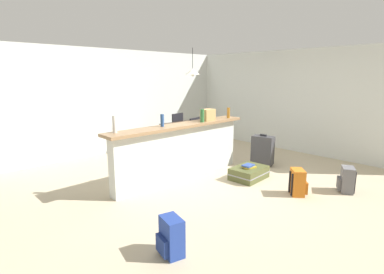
{
  "coord_description": "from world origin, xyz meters",
  "views": [
    {
      "loc": [
        -3.85,
        -3.54,
        1.88
      ],
      "look_at": [
        0.14,
        0.67,
        0.66
      ],
      "focal_mm": 27.55,
      "sensor_mm": 36.0,
      "label": 1
    }
  ],
  "objects_px": {
    "backpack_orange": "(298,183)",
    "dining_table": "(188,127)",
    "suitcase_flat_olive": "(249,173)",
    "dining_chair_near_partition": "(199,136)",
    "bottle_white": "(115,124)",
    "grocery_bag": "(208,115)",
    "pendant_lamp": "(193,71)",
    "suitcase_upright_charcoal": "(263,150)",
    "bottle_amber": "(228,113)",
    "backpack_grey": "(347,180)",
    "dining_chair_far_side": "(175,129)",
    "book_stack": "(249,166)",
    "bottle_blue": "(162,120)",
    "backpack_blue": "(171,237)",
    "bottle_green": "(202,116)"
  },
  "relations": [
    {
      "from": "bottle_amber",
      "to": "pendant_lamp",
      "type": "distance_m",
      "value": 1.5
    },
    {
      "from": "dining_chair_far_side",
      "to": "backpack_orange",
      "type": "relative_size",
      "value": 2.21
    },
    {
      "from": "pendant_lamp",
      "to": "suitcase_upright_charcoal",
      "type": "bearing_deg",
      "value": -76.72
    },
    {
      "from": "suitcase_flat_olive",
      "to": "bottle_amber",
      "type": "bearing_deg",
      "value": 67.58
    },
    {
      "from": "suitcase_flat_olive",
      "to": "book_stack",
      "type": "relative_size",
      "value": 3.24
    },
    {
      "from": "bottle_white",
      "to": "suitcase_upright_charcoal",
      "type": "bearing_deg",
      "value": -12.29
    },
    {
      "from": "book_stack",
      "to": "backpack_blue",
      "type": "bearing_deg",
      "value": -161.86
    },
    {
      "from": "dining_chair_near_partition",
      "to": "book_stack",
      "type": "relative_size",
      "value": 3.57
    },
    {
      "from": "bottle_white",
      "to": "bottle_blue",
      "type": "bearing_deg",
      "value": -3.95
    },
    {
      "from": "dining_table",
      "to": "backpack_orange",
      "type": "distance_m",
      "value": 3.17
    },
    {
      "from": "dining_chair_far_side",
      "to": "bottle_white",
      "type": "bearing_deg",
      "value": -146.8
    },
    {
      "from": "dining_chair_near_partition",
      "to": "backpack_orange",
      "type": "relative_size",
      "value": 2.21
    },
    {
      "from": "bottle_blue",
      "to": "backpack_blue",
      "type": "bearing_deg",
      "value": -125.87
    },
    {
      "from": "bottle_amber",
      "to": "suitcase_flat_olive",
      "type": "xyz_separation_m",
      "value": [
        -0.33,
        -0.8,
        -1.02
      ]
    },
    {
      "from": "backpack_orange",
      "to": "dining_table",
      "type": "bearing_deg",
      "value": 81.41
    },
    {
      "from": "dining_chair_far_side",
      "to": "backpack_blue",
      "type": "height_order",
      "value": "dining_chair_far_side"
    },
    {
      "from": "pendant_lamp",
      "to": "suitcase_upright_charcoal",
      "type": "relative_size",
      "value": 0.97
    },
    {
      "from": "bottle_green",
      "to": "book_stack",
      "type": "xyz_separation_m",
      "value": [
        0.41,
        -0.8,
        -0.89
      ]
    },
    {
      "from": "dining_chair_near_partition",
      "to": "dining_chair_far_side",
      "type": "relative_size",
      "value": 1.0
    },
    {
      "from": "bottle_amber",
      "to": "backpack_orange",
      "type": "height_order",
      "value": "bottle_amber"
    },
    {
      "from": "backpack_orange",
      "to": "backpack_grey",
      "type": "bearing_deg",
      "value": -35.48
    },
    {
      "from": "grocery_bag",
      "to": "dining_chair_near_partition",
      "type": "distance_m",
      "value": 1.12
    },
    {
      "from": "grocery_bag",
      "to": "backpack_blue",
      "type": "height_order",
      "value": "grocery_bag"
    },
    {
      "from": "suitcase_flat_olive",
      "to": "backpack_orange",
      "type": "relative_size",
      "value": 2.01
    },
    {
      "from": "dining_chair_near_partition",
      "to": "suitcase_upright_charcoal",
      "type": "bearing_deg",
      "value": -66.2
    },
    {
      "from": "pendant_lamp",
      "to": "suitcase_flat_olive",
      "type": "bearing_deg",
      "value": -103.6
    },
    {
      "from": "bottle_amber",
      "to": "dining_chair_near_partition",
      "type": "xyz_separation_m",
      "value": [
        -0.02,
        0.84,
        -0.61
      ]
    },
    {
      "from": "dining_table",
      "to": "suitcase_flat_olive",
      "type": "xyz_separation_m",
      "value": [
        -0.41,
        -2.12,
        -0.54
      ]
    },
    {
      "from": "bottle_amber",
      "to": "grocery_bag",
      "type": "bearing_deg",
      "value": 173.13
    },
    {
      "from": "dining_chair_near_partition",
      "to": "suitcase_flat_olive",
      "type": "bearing_deg",
      "value": -100.79
    },
    {
      "from": "bottle_blue",
      "to": "backpack_grey",
      "type": "relative_size",
      "value": 0.51
    },
    {
      "from": "grocery_bag",
      "to": "dining_table",
      "type": "xyz_separation_m",
      "value": [
        0.63,
        1.26,
        -0.48
      ]
    },
    {
      "from": "pendant_lamp",
      "to": "backpack_blue",
      "type": "bearing_deg",
      "value": -136.73
    },
    {
      "from": "dining_table",
      "to": "backpack_grey",
      "type": "height_order",
      "value": "dining_table"
    },
    {
      "from": "bottle_white",
      "to": "book_stack",
      "type": "distance_m",
      "value": 2.51
    },
    {
      "from": "suitcase_flat_olive",
      "to": "book_stack",
      "type": "distance_m",
      "value": 0.15
    },
    {
      "from": "suitcase_flat_olive",
      "to": "dining_chair_far_side",
      "type": "bearing_deg",
      "value": 79.4
    },
    {
      "from": "grocery_bag",
      "to": "suitcase_upright_charcoal",
      "type": "height_order",
      "value": "grocery_bag"
    },
    {
      "from": "bottle_green",
      "to": "dining_table",
      "type": "height_order",
      "value": "bottle_green"
    },
    {
      "from": "backpack_grey",
      "to": "grocery_bag",
      "type": "bearing_deg",
      "value": 109.93
    },
    {
      "from": "bottle_white",
      "to": "grocery_bag",
      "type": "bearing_deg",
      "value": -3.31
    },
    {
      "from": "bottle_white",
      "to": "pendant_lamp",
      "type": "xyz_separation_m",
      "value": [
        2.65,
        1.06,
        0.82
      ]
    },
    {
      "from": "bottle_white",
      "to": "dining_chair_near_partition",
      "type": "height_order",
      "value": "bottle_white"
    },
    {
      "from": "bottle_blue",
      "to": "suitcase_upright_charcoal",
      "type": "relative_size",
      "value": 0.32
    },
    {
      "from": "pendant_lamp",
      "to": "backpack_orange",
      "type": "xyz_separation_m",
      "value": [
        -0.55,
        -3.01,
        -1.77
      ]
    },
    {
      "from": "bottle_green",
      "to": "dining_chair_far_side",
      "type": "distance_m",
      "value": 2.24
    },
    {
      "from": "grocery_bag",
      "to": "suitcase_flat_olive",
      "type": "relative_size",
      "value": 0.31
    },
    {
      "from": "bottle_blue",
      "to": "bottle_white",
      "type": "bearing_deg",
      "value": 176.05
    },
    {
      "from": "dining_chair_near_partition",
      "to": "pendant_lamp",
      "type": "bearing_deg",
      "value": 65.5
    },
    {
      "from": "suitcase_upright_charcoal",
      "to": "dining_chair_near_partition",
      "type": "bearing_deg",
      "value": 113.8
    }
  ]
}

